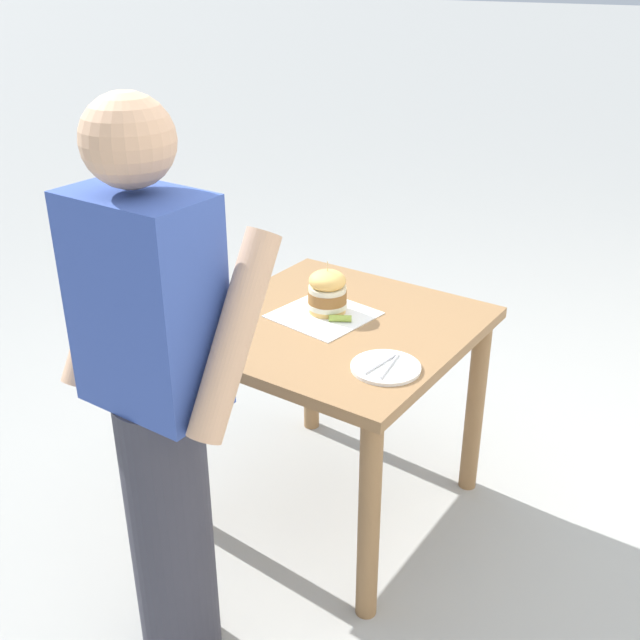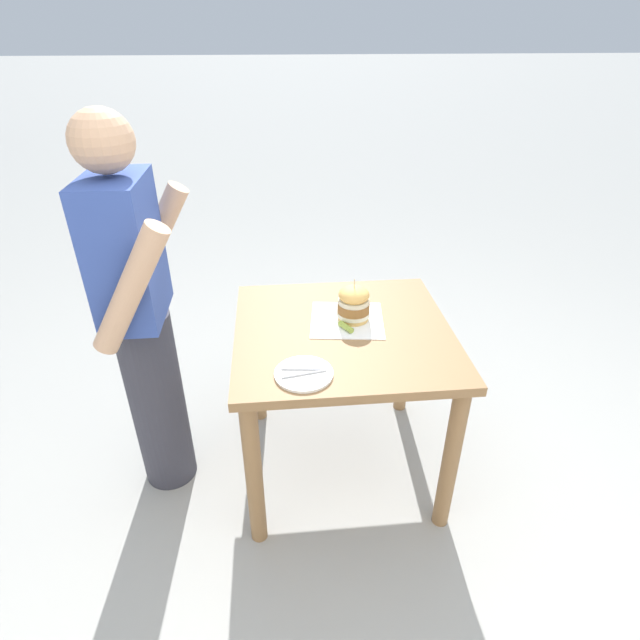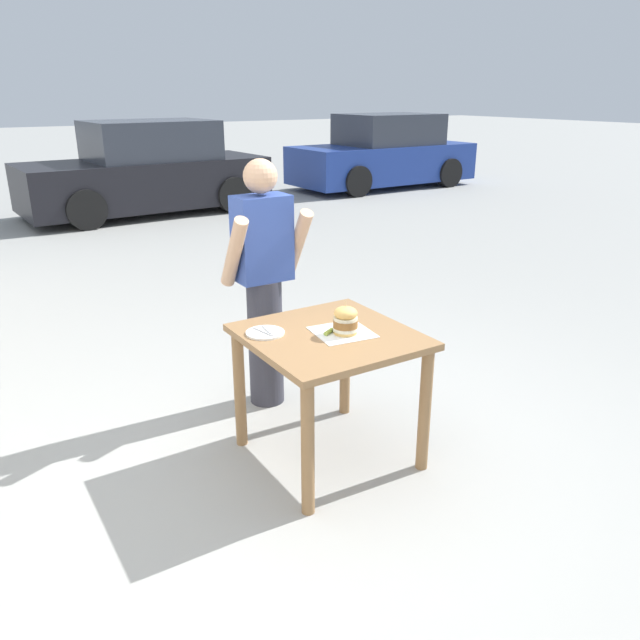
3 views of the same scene
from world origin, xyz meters
The scene contains 7 objects.
ground_plane centered at (0.00, 0.00, 0.00)m, with size 80.00×80.00×0.00m, color #9E9E99.
patio_table centered at (0.00, 0.00, 0.65)m, with size 0.90×0.92×0.80m.
serving_paper centered at (0.07, -0.03, 0.80)m, with size 0.31×0.31×0.00m, color white.
sandwich centered at (0.07, -0.05, 0.88)m, with size 0.14×0.14×0.19m.
pickle_spear centered at (-0.01, -0.01, 0.81)m, with size 0.02×0.02×0.08m, color #8EA83D.
side_plate_with_forks centered at (-0.31, 0.19, 0.80)m, with size 0.22×0.22×0.02m.
diner_across_table centered at (0.02, 0.83, 0.88)m, with size 0.55×0.35×1.69m.
Camera 1 is at (-1.29, 1.99, 1.94)m, focal length 42.00 mm.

